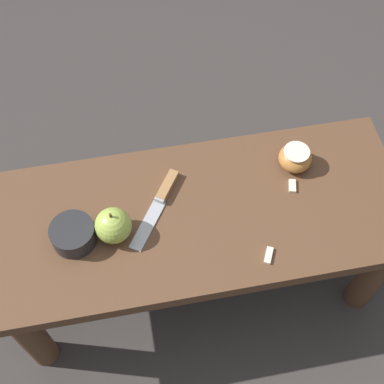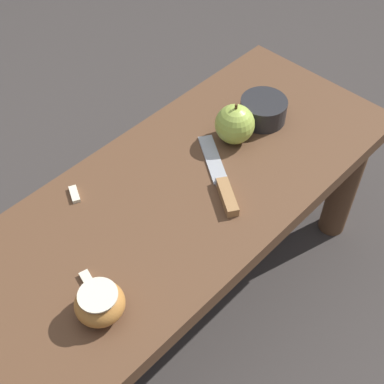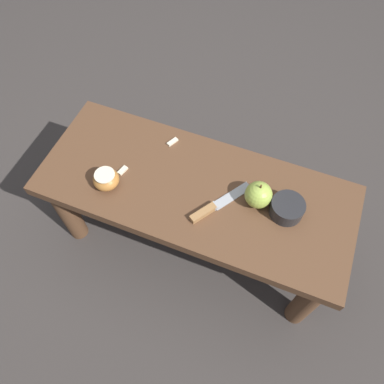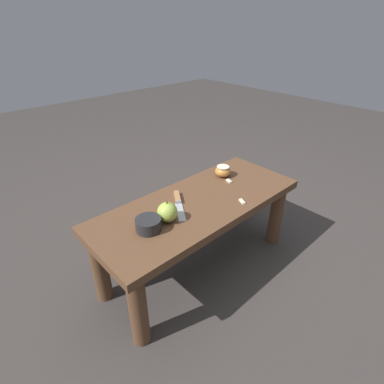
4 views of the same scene
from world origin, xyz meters
name	(u,v)px [view 1 (image 1 of 4)]	position (x,y,z in m)	size (l,w,h in m)	color
ground_plane	(196,277)	(0.00, 0.00, 0.00)	(8.00, 8.00, 0.00)	#383330
wooden_bench	(197,228)	(0.00, 0.00, 0.33)	(1.06, 0.43, 0.41)	brown
knife	(161,197)	(0.08, -0.06, 0.42)	(0.15, 0.21, 0.02)	#9EA0A5
apple_whole	(113,226)	(0.21, 0.02, 0.45)	(0.09, 0.09, 0.10)	#9EB747
apple_cut	(295,158)	(-0.28, -0.10, 0.44)	(0.09, 0.09, 0.06)	#B27233
apple_slice_near_knife	(269,255)	(-0.14, 0.15, 0.41)	(0.03, 0.04, 0.01)	beige
apple_slice_center	(292,186)	(-0.25, -0.03, 0.41)	(0.03, 0.04, 0.01)	beige
bowl	(73,234)	(0.30, 0.02, 0.44)	(0.11, 0.11, 0.05)	#232326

